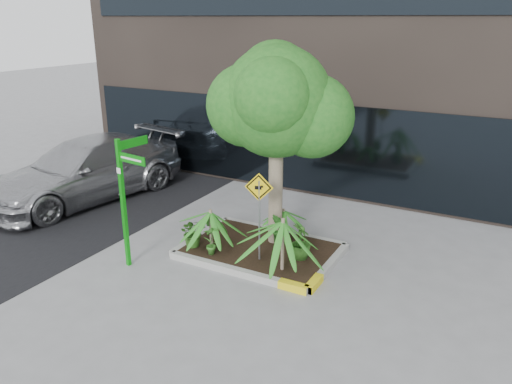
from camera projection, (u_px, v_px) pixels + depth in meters
The scene contains 14 objects.
ground at pixel (246, 257), 10.90m from camera, with size 80.00×80.00×0.00m, color gray.
asphalt_road at pixel (42, 206), 13.82m from camera, with size 7.00×80.00×0.01m, color black.
planter at pixel (261, 250), 10.99m from camera, with size 3.35×2.36×0.15m.
tree at pixel (277, 102), 10.32m from camera, with size 3.01×2.67×4.52m.
palm_front at pixel (283, 222), 9.72m from camera, with size 1.24×1.24×1.38m.
palm_left at pixel (210, 212), 10.69m from camera, with size 1.03×1.03×1.14m.
palm_back at pixel (284, 211), 11.33m from camera, with size 0.78×0.78×0.86m.
parked_car at pixel (86, 170), 14.19m from camera, with size 2.38×5.86×1.70m, color #A3A3A8.
shrub_a at pixel (193, 232), 10.99m from camera, with size 0.59×0.59×0.66m, color #285819.
shrub_b at pixel (301, 241), 10.40m from camera, with size 0.43×0.43×0.76m, color #29591A.
shrub_c at pixel (212, 240), 10.60m from camera, with size 0.35×0.35×0.66m, color #327223.
shrub_d at pixel (280, 229), 11.00m from camera, with size 0.42×0.42×0.76m, color #205719.
street_sign_post at pixel (126, 189), 10.01m from camera, with size 0.80×0.86×2.72m.
cattle_sign at pixel (259, 202), 10.03m from camera, with size 0.57×0.18×1.90m.
Camera 1 is at (4.87, -8.53, 4.95)m, focal length 35.00 mm.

